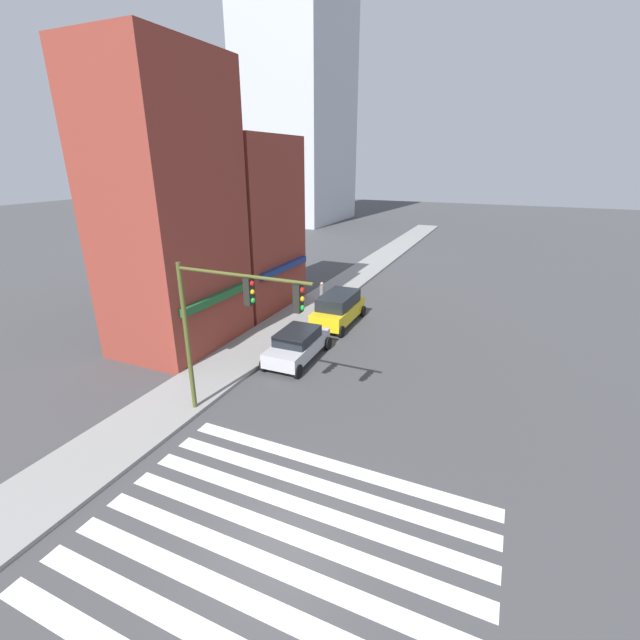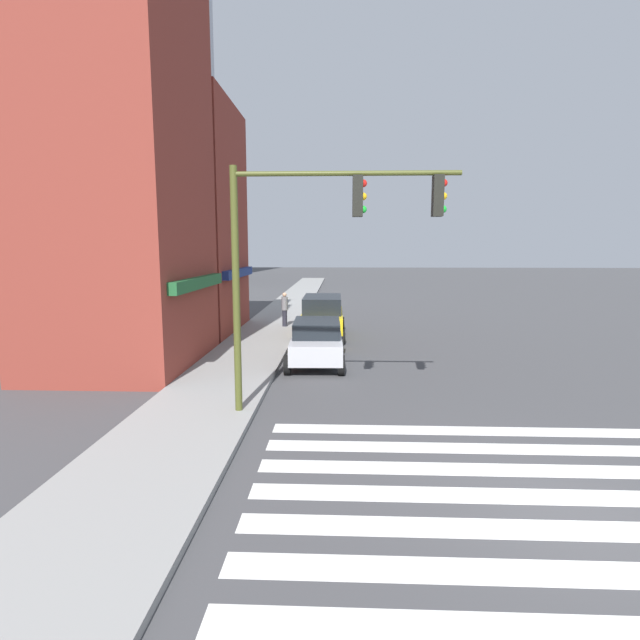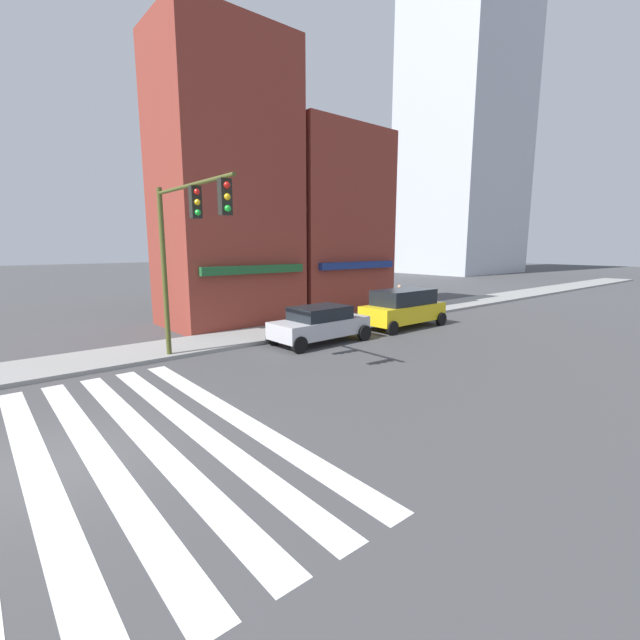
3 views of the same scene
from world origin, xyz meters
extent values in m
plane|color=#424244|center=(0.00, 0.00, 0.00)|extent=(200.00, 200.00, 0.00)
cube|color=gray|center=(0.00, 7.50, 0.07)|extent=(120.00, 3.00, 0.15)
cube|color=silver|center=(-0.51, 0.00, 0.00)|extent=(0.57, 10.80, 0.01)
cube|color=silver|center=(0.51, 0.00, 0.00)|extent=(0.57, 10.80, 0.01)
cube|color=silver|center=(1.54, 0.00, 0.00)|extent=(0.57, 10.80, 0.01)
cube|color=silver|center=(2.57, 0.00, 0.00)|extent=(0.57, 10.80, 0.01)
cube|color=silver|center=(3.59, 0.00, 0.00)|extent=(0.57, 10.80, 0.01)
cube|color=maroon|center=(9.73, 11.50, 7.21)|extent=(6.61, 5.00, 14.41)
cube|color=#1E592D|center=(9.73, 8.85, 3.00)|extent=(5.62, 0.30, 0.40)
cube|color=maroon|center=(16.77, 11.50, 5.52)|extent=(6.85, 5.00, 11.04)
cube|color=navy|center=(16.77, 8.85, 3.00)|extent=(5.82, 0.30, 0.40)
cube|color=#B2B7C1|center=(58.39, 28.69, 23.22)|extent=(17.20, 13.38, 46.44)
cylinder|color=#474C1E|center=(4.45, 6.40, 3.08)|extent=(0.18, 0.18, 6.15)
cylinder|color=#474C1E|center=(4.45, 3.72, 5.95)|extent=(0.12, 5.36, 0.12)
cube|color=black|center=(4.45, 3.45, 5.43)|extent=(0.32, 0.24, 0.95)
sphere|color=red|center=(4.45, 3.32, 5.72)|extent=(0.18, 0.18, 0.18)
sphere|color=#EAAD14|center=(4.45, 3.32, 5.42)|extent=(0.18, 0.18, 0.18)
sphere|color=green|center=(4.45, 3.32, 5.12)|extent=(0.18, 0.18, 0.18)
cube|color=black|center=(4.45, 1.57, 5.43)|extent=(0.32, 0.24, 0.95)
sphere|color=red|center=(4.45, 1.44, 5.72)|extent=(0.18, 0.18, 0.18)
sphere|color=#EAAD14|center=(4.45, 1.44, 5.42)|extent=(0.18, 0.18, 0.18)
sphere|color=green|center=(4.45, 1.44, 5.12)|extent=(0.18, 0.18, 0.18)
cube|color=#B7B7BC|center=(10.38, 4.70, 0.69)|extent=(4.45, 1.91, 0.70)
cube|color=black|center=(10.38, 4.70, 1.31)|extent=(2.46, 1.72, 0.55)
cylinder|color=black|center=(8.58, 5.60, 0.34)|extent=(0.68, 0.22, 0.68)
cylinder|color=black|center=(8.58, 3.80, 0.34)|extent=(0.68, 0.22, 0.68)
cylinder|color=black|center=(12.17, 5.60, 0.34)|extent=(0.68, 0.22, 0.68)
cylinder|color=black|center=(12.17, 3.80, 0.34)|extent=(0.68, 0.22, 0.68)
cube|color=yellow|center=(15.93, 4.70, 0.77)|extent=(4.72, 1.94, 0.85)
cube|color=black|center=(15.93, 4.70, 1.56)|extent=(3.31, 1.78, 0.75)
cylinder|color=black|center=(13.99, 5.65, 0.34)|extent=(0.68, 0.22, 0.68)
cylinder|color=black|center=(13.99, 3.75, 0.34)|extent=(0.68, 0.22, 0.68)
cylinder|color=black|center=(17.87, 5.65, 0.34)|extent=(0.68, 0.22, 0.68)
cylinder|color=black|center=(17.87, 3.75, 0.34)|extent=(0.68, 0.22, 0.68)
cylinder|color=#23232D|center=(18.03, 6.75, 0.57)|extent=(0.26, 0.26, 0.85)
cylinder|color=slate|center=(18.03, 6.75, 1.35)|extent=(0.32, 0.32, 0.70)
sphere|color=tan|center=(18.03, 6.75, 1.81)|extent=(0.22, 0.22, 0.22)
camera|label=1|loc=(-7.24, -4.43, 9.62)|focal=24.00mm
camera|label=2|loc=(-7.64, 3.84, 4.23)|focal=28.00mm
camera|label=3|loc=(-1.18, -9.12, 4.16)|focal=24.00mm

